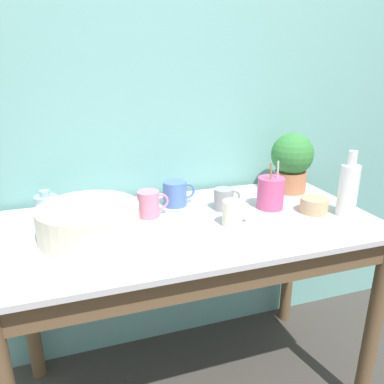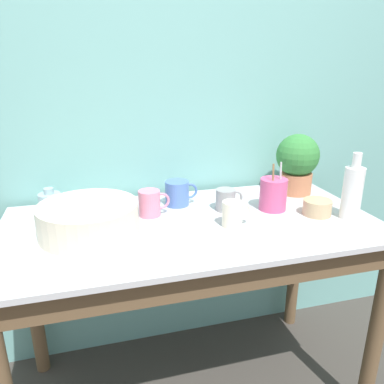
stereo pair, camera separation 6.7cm
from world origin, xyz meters
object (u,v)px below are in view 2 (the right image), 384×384
at_px(potted_plant, 297,162).
at_px(bottle_tall, 352,192).
at_px(mug_grey, 226,200).
at_px(utensil_cup, 273,194).
at_px(mug_cream, 233,214).
at_px(mug_blue, 178,193).
at_px(bottle_short, 50,203).
at_px(bowl_small_tan, 317,207).
at_px(bowl_wash_large, 89,219).
at_px(mug_pink, 150,203).

height_order(potted_plant, bottle_tall, potted_plant).
distance_m(mug_grey, utensil_cup, 0.19).
xyz_separation_m(potted_plant, mug_grey, (-0.38, -0.12, -0.10)).
xyz_separation_m(mug_cream, mug_blue, (-0.15, 0.26, 0.00)).
relative_size(bottle_tall, bottle_short, 2.50).
bearing_deg(mug_grey, potted_plant, 17.38).
bearing_deg(bottle_short, utensil_cup, -12.98).
height_order(bottle_short, mug_cream, bottle_short).
relative_size(bottle_tall, bowl_small_tan, 2.33).
height_order(bottle_short, utensil_cup, utensil_cup).
relative_size(bottle_tall, mug_cream, 2.30).
bearing_deg(bowl_wash_large, mug_blue, 28.27).
relative_size(bowl_wash_large, utensil_cup, 1.74).
distance_m(bottle_short, mug_cream, 0.72).
xyz_separation_m(bottle_tall, mug_blue, (-0.61, 0.31, -0.06)).
height_order(mug_cream, mug_blue, mug_blue).
bearing_deg(bottle_tall, utensil_cup, 147.03).
xyz_separation_m(potted_plant, bowl_small_tan, (-0.05, -0.26, -0.12)).
relative_size(bottle_tall, mug_grey, 2.24).
bearing_deg(utensil_cup, potted_plant, 39.93).
height_order(bowl_wash_large, bowl_small_tan, bowl_wash_large).
relative_size(potted_plant, utensil_cup, 1.37).
xyz_separation_m(mug_blue, bowl_small_tan, (0.50, -0.25, -0.02)).
bearing_deg(bottle_short, mug_blue, -5.39).
xyz_separation_m(bottle_tall, bowl_small_tan, (-0.10, 0.06, -0.08)).
xyz_separation_m(potted_plant, mug_pink, (-0.69, -0.10, -0.10)).
relative_size(bowl_wash_large, bowl_small_tan, 3.12).
relative_size(mug_grey, utensil_cup, 0.58).
relative_size(potted_plant, mug_grey, 2.37).
bearing_deg(mug_pink, mug_cream, -33.15).
height_order(mug_cream, utensil_cup, utensil_cup).
bearing_deg(potted_plant, bowl_wash_large, -167.40).
relative_size(bottle_short, utensil_cup, 0.52).
bearing_deg(bowl_small_tan, bottle_tall, -30.67).
distance_m(bottle_short, mug_blue, 0.51).
height_order(bowl_wash_large, bottle_tall, bottle_tall).
relative_size(potted_plant, bowl_wash_large, 0.79).
bearing_deg(bowl_small_tan, mug_blue, 153.55).
height_order(potted_plant, bowl_wash_large, potted_plant).
xyz_separation_m(bottle_short, mug_cream, (0.65, -0.31, 0.00)).
distance_m(potted_plant, bowl_small_tan, 0.29).
bearing_deg(mug_blue, bottle_tall, -27.18).
bearing_deg(potted_plant, utensil_cup, -140.07).
bearing_deg(bowl_wash_large, mug_cream, -7.86).
relative_size(mug_grey, mug_pink, 0.93).
bearing_deg(utensil_cup, bottle_short, 167.02).
distance_m(mug_grey, mug_blue, 0.21).
distance_m(bottle_short, bowl_small_tan, 1.06).
xyz_separation_m(mug_grey, bowl_small_tan, (0.33, -0.14, -0.01)).
distance_m(bottle_short, utensil_cup, 0.89).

